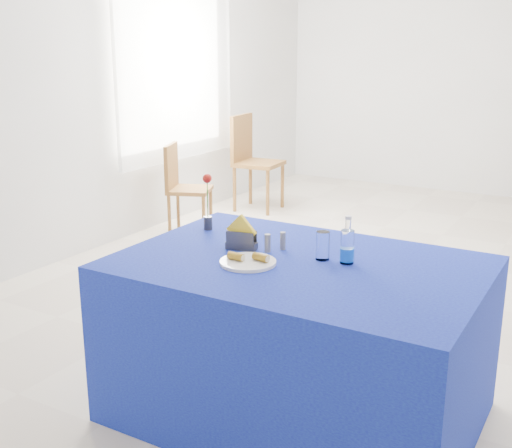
{
  "coord_description": "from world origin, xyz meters",
  "views": [
    {
      "loc": [
        1.37,
        -4.21,
        1.69
      ],
      "look_at": [
        -0.02,
        -1.83,
        0.92
      ],
      "focal_mm": 45.0,
      "sensor_mm": 36.0,
      "label": 1
    }
  ],
  "objects_px": {
    "chair_win_a": "(182,182)",
    "chair_win_b": "(251,155)",
    "plate": "(248,262)",
    "water_bottle": "(347,248)",
    "blue_table": "(298,339)"
  },
  "relations": [
    {
      "from": "water_bottle",
      "to": "chair_win_a",
      "type": "relative_size",
      "value": 0.26
    },
    {
      "from": "plate",
      "to": "chair_win_b",
      "type": "height_order",
      "value": "chair_win_b"
    },
    {
      "from": "blue_table",
      "to": "water_bottle",
      "type": "bearing_deg",
      "value": 24.24
    },
    {
      "from": "blue_table",
      "to": "chair_win_a",
      "type": "distance_m",
      "value": 3.18
    },
    {
      "from": "plate",
      "to": "water_bottle",
      "type": "height_order",
      "value": "water_bottle"
    },
    {
      "from": "plate",
      "to": "chair_win_a",
      "type": "bearing_deg",
      "value": 132.03
    },
    {
      "from": "blue_table",
      "to": "water_bottle",
      "type": "height_order",
      "value": "water_bottle"
    },
    {
      "from": "plate",
      "to": "blue_table",
      "type": "bearing_deg",
      "value": 38.54
    },
    {
      "from": "water_bottle",
      "to": "chair_win_a",
      "type": "bearing_deg",
      "value": 139.6
    },
    {
      "from": "water_bottle",
      "to": "chair_win_a",
      "type": "xyz_separation_m",
      "value": [
        -2.48,
        2.11,
        -0.35
      ]
    },
    {
      "from": "blue_table",
      "to": "chair_win_a",
      "type": "height_order",
      "value": "chair_win_a"
    },
    {
      "from": "water_bottle",
      "to": "chair_win_b",
      "type": "xyz_separation_m",
      "value": [
        -2.41,
        3.23,
        -0.26
      ]
    },
    {
      "from": "water_bottle",
      "to": "blue_table",
      "type": "bearing_deg",
      "value": -155.76
    },
    {
      "from": "chair_win_a",
      "to": "plate",
      "type": "bearing_deg",
      "value": -160.46
    },
    {
      "from": "chair_win_a",
      "to": "chair_win_b",
      "type": "height_order",
      "value": "chair_win_b"
    }
  ]
}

